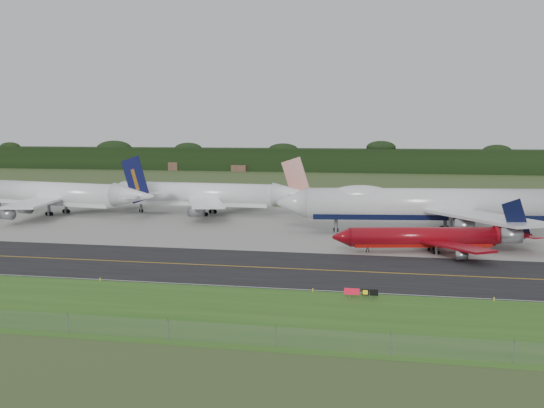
{
  "coord_description": "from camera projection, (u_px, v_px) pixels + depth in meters",
  "views": [
    {
      "loc": [
        23.51,
        -123.81,
        23.0
      ],
      "look_at": [
        -10.95,
        22.0,
        7.91
      ],
      "focal_mm": 50.0,
      "sensor_mm": 36.0,
      "label": 1
    }
  ],
  "objects": [
    {
      "name": "ground",
      "position": [
        305.0,
        265.0,
        127.57
      ],
      "size": [
        600.0,
        600.0,
        0.0
      ],
      "primitive_type": "plane",
      "color": "#334B23",
      "rests_on": "ground"
    },
    {
      "name": "grass_verge",
      "position": [
        252.0,
        314.0,
        93.68
      ],
      "size": [
        400.0,
        30.0,
        0.01
      ],
      "primitive_type": "cube",
      "color": "#2A5B1A",
      "rests_on": "ground"
    },
    {
      "name": "taxiway",
      "position": [
        301.0,
        269.0,
        123.7
      ],
      "size": [
        400.0,
        32.0,
        0.02
      ],
      "primitive_type": "cube",
      "color": "black",
      "rests_on": "ground"
    },
    {
      "name": "apron",
      "position": [
        346.0,
        227.0,
        176.96
      ],
      "size": [
        400.0,
        78.0,
        0.01
      ],
      "primitive_type": "cube",
      "color": "gray",
      "rests_on": "ground"
    },
    {
      "name": "taxiway_centreline",
      "position": [
        301.0,
        269.0,
        123.7
      ],
      "size": [
        400.0,
        0.4,
        0.0
      ],
      "primitive_type": "cube",
      "color": "orange",
      "rests_on": "taxiway"
    },
    {
      "name": "taxiway_edge_line",
      "position": [
        280.0,
        288.0,
        108.69
      ],
      "size": [
        400.0,
        0.25,
        0.0
      ],
      "primitive_type": "cube",
      "color": "silver",
      "rests_on": "taxiway"
    },
    {
      "name": "perimeter_fence",
      "position": [
        221.0,
        333.0,
        80.98
      ],
      "size": [
        320.0,
        0.1,
        320.0
      ],
      "color": "slate",
      "rests_on": "ground"
    },
    {
      "name": "horizon_treeline",
      "position": [
        404.0,
        162.0,
        392.11
      ],
      "size": [
        700.0,
        25.0,
        12.0
      ],
      "color": "black",
      "rests_on": "ground"
    },
    {
      "name": "jet_ba_747",
      "position": [
        441.0,
        205.0,
        164.99
      ],
      "size": [
        73.76,
        60.41,
        18.58
      ],
      "color": "silver",
      "rests_on": "ground"
    },
    {
      "name": "jet_red_737",
      "position": [
        434.0,
        238.0,
        139.85
      ],
      "size": [
        36.83,
        29.44,
        10.06
      ],
      "color": "maroon",
      "rests_on": "ground"
    },
    {
      "name": "jet_navy_gold",
      "position": [
        57.0,
        195.0,
        201.16
      ],
      "size": [
        62.17,
        53.3,
        16.14
      ],
      "color": "white",
      "rests_on": "ground"
    },
    {
      "name": "jet_star_tail",
      "position": [
        207.0,
        195.0,
        200.45
      ],
      "size": [
        59.57,
        49.82,
        15.72
      ],
      "color": "white",
      "rests_on": "ground"
    },
    {
      "name": "taxiway_sign",
      "position": [
        361.0,
        292.0,
        101.44
      ],
      "size": [
        4.57,
        0.18,
        1.52
      ],
      "color": "slate",
      "rests_on": "ground"
    },
    {
      "name": "edge_marker_left",
      "position": [
        100.0,
        279.0,
        114.0
      ],
      "size": [
        0.16,
        0.16,
        0.5
      ],
      "primitive_type": "cylinder",
      "color": "yellow",
      "rests_on": "ground"
    },
    {
      "name": "edge_marker_center",
      "position": [
        313.0,
        290.0,
        106.55
      ],
      "size": [
        0.16,
        0.16,
        0.5
      ],
      "primitive_type": "cylinder",
      "color": "yellow",
      "rests_on": "ground"
    },
    {
      "name": "edge_marker_right",
      "position": [
        494.0,
        299.0,
        100.93
      ],
      "size": [
        0.16,
        0.16,
        0.5
      ],
      "primitive_type": "cylinder",
      "color": "yellow",
      "rests_on": "ground"
    }
  ]
}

